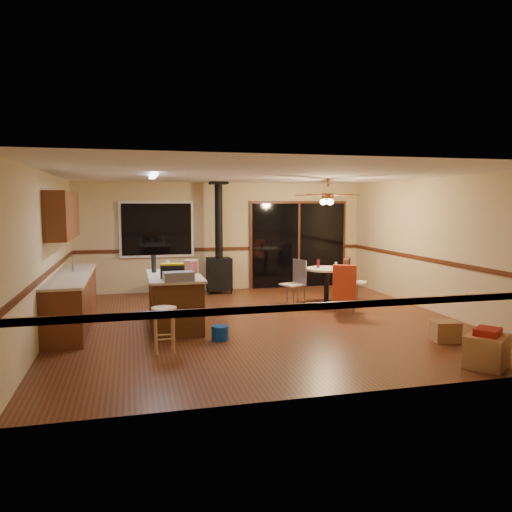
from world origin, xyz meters
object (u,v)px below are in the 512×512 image
object	(u,v)px
toolbox_black	(173,272)
blue_bucket	(220,333)
wood_stove	(219,262)
chair_right	(348,275)
chair_near	(345,283)
box_corner_b	(445,331)
box_under_window	(163,287)
kitchen_island	(175,301)
box_corner_a	(487,351)
toolbox_grey	(178,276)
dining_table	(326,280)
bar_stool	(164,330)
chair_left	(297,277)

from	to	relation	value
toolbox_black	blue_bucket	bearing A→B (deg)	-43.07
wood_stove	chair_right	xyz separation A→B (m)	(2.43, -1.85, -0.13)
wood_stove	chair_near	xyz separation A→B (m)	(1.90, -2.85, -0.13)
toolbox_black	box_corner_b	bearing A→B (deg)	-20.81
toolbox_black	box_under_window	bearing A→B (deg)	89.20
kitchen_island	box_under_window	xyz separation A→B (m)	(-0.01, 3.10, -0.27)
chair_near	box_under_window	xyz separation A→B (m)	(-3.21, 2.90, -0.42)
blue_bucket	box_corner_a	xyz separation A→B (m)	(3.11, -2.10, 0.10)
toolbox_grey	box_corner_b	world-z (taller)	toolbox_grey
toolbox_grey	chair_right	bearing A→B (deg)	27.06
toolbox_grey	chair_right	distance (m)	4.20
dining_table	box_corner_b	bearing A→B (deg)	-75.72
toolbox_grey	box_corner_b	size ratio (longest dim) A/B	1.22
chair_near	bar_stool	bearing A→B (deg)	-154.79
wood_stove	box_corner_a	size ratio (longest dim) A/B	4.61
kitchen_island	box_corner_a	size ratio (longest dim) A/B	3.07
kitchen_island	toolbox_black	bearing A→B (deg)	-98.56
bar_stool	blue_bucket	bearing A→B (deg)	27.28
blue_bucket	box_corner_b	xyz separation A→B (m)	(3.33, -0.90, 0.04)
bar_stool	box_corner_a	world-z (taller)	bar_stool
wood_stove	chair_left	size ratio (longest dim) A/B	4.80
chair_left	chair_near	distance (m)	1.17
bar_stool	box_corner_a	distance (m)	4.31
chair_right	toolbox_black	bearing A→B (deg)	-157.44
wood_stove	toolbox_black	xyz separation A→B (m)	(-1.36, -3.42, 0.28)
blue_bucket	chair_left	bearing A→B (deg)	47.77
toolbox_black	chair_near	distance (m)	3.33
toolbox_black	box_corner_a	xyz separation A→B (m)	(3.77, -2.71, -0.80)
toolbox_grey	toolbox_black	world-z (taller)	toolbox_black
bar_stool	dining_table	world-z (taller)	dining_table
wood_stove	chair_left	xyz separation A→B (m)	(1.29, -1.85, -0.14)
toolbox_grey	blue_bucket	size ratio (longest dim) A/B	1.75
blue_bucket	wood_stove	bearing A→B (deg)	80.21
bar_stool	box_under_window	xyz separation A→B (m)	(0.27, 4.54, -0.14)
chair_left	chair_right	bearing A→B (deg)	0.26
toolbox_black	toolbox_grey	bearing A→B (deg)	-79.66
chair_left	box_corner_b	size ratio (longest dim) A/B	1.38
toolbox_black	box_corner_b	world-z (taller)	toolbox_black
toolbox_grey	chair_left	bearing A→B (deg)	36.34
dining_table	chair_right	distance (m)	0.57
toolbox_black	chair_left	size ratio (longest dim) A/B	0.73
wood_stove	box_corner_b	world-z (taller)	wood_stove
dining_table	chair_near	xyz separation A→B (m)	(0.01, -0.86, 0.07)
dining_table	chair_left	world-z (taller)	chair_left
wood_stove	toolbox_grey	bearing A→B (deg)	-109.05
wood_stove	dining_table	xyz separation A→B (m)	(1.89, -1.99, -0.20)
toolbox_black	box_under_window	size ratio (longest dim) A/B	0.85
bar_stool	chair_near	xyz separation A→B (m)	(3.47, 1.64, 0.27)
blue_bucket	box_corner_a	bearing A→B (deg)	-33.96
chair_left	dining_table	bearing A→B (deg)	-13.04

